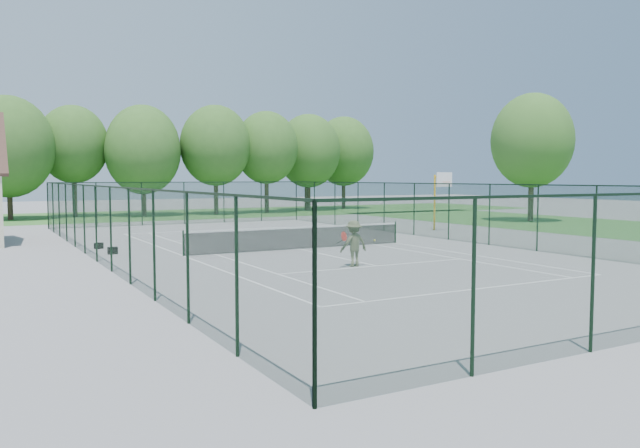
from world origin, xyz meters
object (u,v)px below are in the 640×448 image
Objects in this scene: sports_bag_a at (113,251)px; tennis_net at (299,237)px; basketball_goal at (440,190)px; tennis_player at (354,243)px.

tennis_net is at bearing -19.45° from sports_bag_a.
tennis_net is 27.97× the size of sports_bag_a.
basketball_goal is 17.07m from tennis_player.
sports_bag_a is 0.19× the size of tennis_player.
tennis_net is at bearing -159.09° from basketball_goal.
tennis_player is at bearing -140.65° from basketball_goal.
tennis_player is at bearing -97.72° from tennis_net.
tennis_net is 6.13m from tennis_player.
tennis_net is at bearing 82.28° from tennis_player.
basketball_goal is 20.60m from sports_bag_a.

